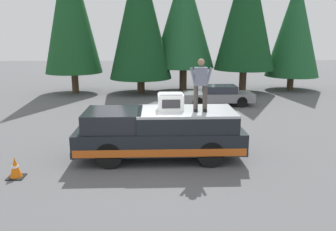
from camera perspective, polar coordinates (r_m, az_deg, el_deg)
name	(u,v)px	position (r m, az deg, el deg)	size (l,w,h in m)	color
ground_plane	(153,162)	(11.30, -2.47, -7.81)	(90.00, 90.00, 0.00)	#565659
pickup_truck	(160,133)	(11.44, -1.37, -2.92)	(2.01, 5.54, 1.65)	black
compressor_unit	(171,102)	(11.26, 0.45, 2.34)	(0.65, 0.84, 0.56)	silver
person_on_truck_bed	(201,84)	(10.98, 5.47, 5.30)	(0.29, 0.72, 1.69)	#423D38
parked_car_grey	(218,95)	(20.46, 8.36, 3.36)	(1.64, 4.10, 1.16)	gray
traffic_cone	(15,168)	(10.99, -24.10, -8.03)	(0.47, 0.47, 0.62)	black
conifer_far_left	(295,27)	(27.49, 20.39, 13.68)	(3.92, 3.92, 8.25)	#4C3826
conifer_left	(246,8)	(25.47, 12.93, 17.09)	(4.24, 4.24, 10.18)	#4C3826
conifer_center_left	(184,16)	(25.51, 2.64, 16.18)	(4.50, 4.50, 9.01)	#4C3826
conifer_center_right	(140,14)	(24.46, -4.74, 16.55)	(4.38, 4.38, 9.90)	#4C3826
conifer_right	(70,7)	(25.34, -15.96, 17.05)	(3.96, 3.96, 10.45)	#4C3826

